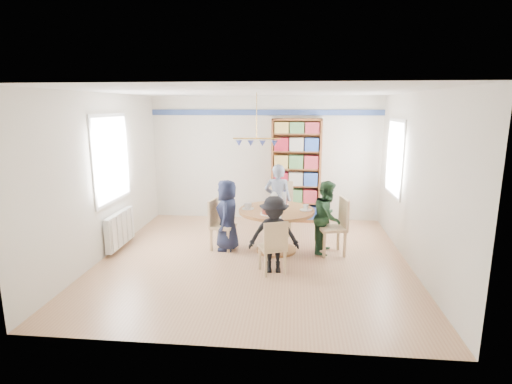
# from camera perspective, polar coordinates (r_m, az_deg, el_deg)

# --- Properties ---
(ground) EXTENTS (5.00, 5.00, 0.00)m
(ground) POSITION_cam_1_polar(r_m,az_deg,el_deg) (6.72, -0.34, -9.51)
(ground) COLOR tan
(room_shell) EXTENTS (5.00, 5.00, 5.00)m
(room_shell) POSITION_cam_1_polar(r_m,az_deg,el_deg) (7.18, -1.71, 5.50)
(room_shell) COLOR white
(room_shell) RESTS_ON ground
(radiator) EXTENTS (0.12, 1.00, 0.60)m
(radiator) POSITION_cam_1_polar(r_m,az_deg,el_deg) (7.50, -18.85, -5.01)
(radiator) COLOR silver
(radiator) RESTS_ON ground
(dining_table) EXTENTS (1.30, 1.30, 0.75)m
(dining_table) POSITION_cam_1_polar(r_m,az_deg,el_deg) (6.90, 2.95, -4.06)
(dining_table) COLOR #986431
(dining_table) RESTS_ON ground
(chair_left) EXTENTS (0.46, 0.46, 0.89)m
(chair_left) POSITION_cam_1_polar(r_m,az_deg,el_deg) (7.06, -5.34, -4.28)
(chair_left) COLOR #D6AE83
(chair_left) RESTS_ON ground
(chair_right) EXTENTS (0.51, 0.51, 0.98)m
(chair_right) POSITION_cam_1_polar(r_m,az_deg,el_deg) (6.90, 11.47, -4.46)
(chair_right) COLOR #D6AE83
(chair_right) RESTS_ON ground
(chair_far) EXTENTS (0.48, 0.48, 1.02)m
(chair_far) POSITION_cam_1_polar(r_m,az_deg,el_deg) (7.92, 3.59, -1.86)
(chair_far) COLOR #D6AE83
(chair_far) RESTS_ON ground
(chair_near) EXTENTS (0.48, 0.48, 0.84)m
(chair_near) POSITION_cam_1_polar(r_m,az_deg,el_deg) (5.99, 2.55, -7.56)
(chair_near) COLOR #D6AE83
(chair_near) RESTS_ON ground
(person_left) EXTENTS (0.41, 0.62, 1.25)m
(person_left) POSITION_cam_1_polar(r_m,az_deg,el_deg) (6.97, -4.14, -3.32)
(person_left) COLOR #171C33
(person_left) RESTS_ON ground
(person_right) EXTENTS (0.61, 0.71, 1.25)m
(person_right) POSITION_cam_1_polar(r_m,az_deg,el_deg) (6.94, 10.16, -3.54)
(person_right) COLOR #1A351F
(person_right) RESTS_ON ground
(person_far) EXTENTS (0.55, 0.39, 1.41)m
(person_far) POSITION_cam_1_polar(r_m,az_deg,el_deg) (7.69, 3.13, -1.20)
(person_far) COLOR gray
(person_far) RESTS_ON ground
(person_near) EXTENTS (0.80, 0.50, 1.18)m
(person_near) POSITION_cam_1_polar(r_m,az_deg,el_deg) (6.04, 2.57, -6.10)
(person_near) COLOR black
(person_near) RESTS_ON ground
(bookshelf) EXTENTS (1.06, 0.32, 2.23)m
(bookshelf) POSITION_cam_1_polar(r_m,az_deg,el_deg) (8.66, 5.72, 2.91)
(bookshelf) COLOR brown
(bookshelf) RESTS_ON ground
(tableware) EXTENTS (1.19, 1.19, 0.31)m
(tableware) POSITION_cam_1_polar(r_m,az_deg,el_deg) (6.85, 2.77, -1.89)
(tableware) COLOR white
(tableware) RESTS_ON dining_table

